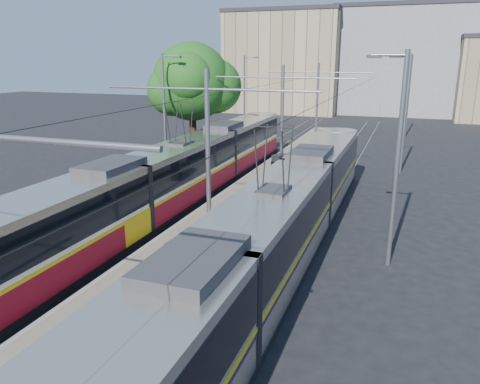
% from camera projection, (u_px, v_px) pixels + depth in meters
% --- Properties ---
extents(ground, '(160.00, 160.00, 0.00)m').
position_uv_depth(ground, '(98.00, 339.00, 13.31)').
color(ground, black).
rests_on(ground, ground).
extents(platform, '(4.00, 50.00, 0.30)m').
position_uv_depth(platform, '(268.00, 186.00, 28.64)').
color(platform, gray).
rests_on(platform, ground).
extents(tactile_strip_left, '(0.70, 50.00, 0.01)m').
position_uv_depth(tactile_strip_left, '(246.00, 181.00, 29.07)').
color(tactile_strip_left, gray).
rests_on(tactile_strip_left, platform).
extents(tactile_strip_right, '(0.70, 50.00, 0.01)m').
position_uv_depth(tactile_strip_right, '(291.00, 186.00, 28.12)').
color(tactile_strip_right, gray).
rests_on(tactile_strip_right, platform).
extents(rails, '(8.71, 70.00, 0.03)m').
position_uv_depth(rails, '(268.00, 188.00, 28.68)').
color(rails, gray).
rests_on(rails, ground).
extents(tram_left, '(2.43, 31.53, 5.50)m').
position_uv_depth(tram_left, '(182.00, 173.00, 25.37)').
color(tram_left, black).
rests_on(tram_left, ground).
extents(tram_right, '(2.43, 31.83, 5.50)m').
position_uv_depth(tram_right, '(272.00, 231.00, 16.41)').
color(tram_right, black).
rests_on(tram_right, ground).
extents(catenary, '(9.20, 70.00, 7.00)m').
position_uv_depth(catenary, '(254.00, 120.00, 24.86)').
color(catenary, slate).
rests_on(catenary, platform).
extents(street_lamps, '(15.18, 38.22, 8.00)m').
position_uv_depth(street_lamps, '(286.00, 113.00, 31.14)').
color(street_lamps, slate).
rests_on(street_lamps, ground).
extents(shelter, '(0.85, 1.08, 2.08)m').
position_uv_depth(shelter, '(279.00, 171.00, 27.04)').
color(shelter, black).
rests_on(shelter, platform).
extents(tree, '(6.08, 5.62, 8.83)m').
position_uv_depth(tree, '(198.00, 83.00, 33.37)').
color(tree, '#382314').
rests_on(tree, ground).
extents(building_left, '(16.32, 12.24, 14.25)m').
position_uv_depth(building_left, '(287.00, 62.00, 68.85)').
color(building_left, tan).
rests_on(building_left, ground).
extents(building_centre, '(18.36, 14.28, 14.68)m').
position_uv_depth(building_centre, '(402.00, 60.00, 67.19)').
color(building_centre, gray).
rests_on(building_centre, ground).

